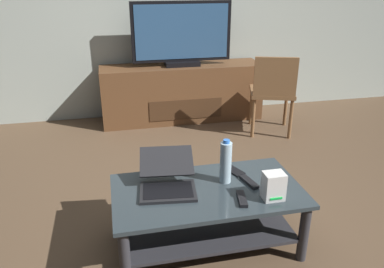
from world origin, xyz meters
name	(u,v)px	position (x,y,z in m)	size (l,w,h in m)	color
ground_plane	(200,216)	(0.00, 0.00, 0.00)	(7.68, 7.68, 0.00)	brown
coffee_table	(207,207)	(-0.03, -0.29, 0.27)	(1.12, 0.62, 0.39)	#2D383D
media_cabinet	(182,93)	(0.26, 1.96, 0.32)	(1.82, 0.46, 0.64)	brown
television	(182,35)	(0.26, 1.94, 0.97)	(1.09, 0.20, 0.69)	black
dining_chair	(273,90)	(1.08, 1.31, 0.48)	(0.55, 0.55, 0.84)	brown
laptop	(167,179)	(-0.26, -0.22, 0.45)	(0.37, 0.43, 0.18)	black
router_box	(273,186)	(0.31, -0.47, 0.48)	(0.12, 0.10, 0.16)	white
water_bottle_near	(226,162)	(0.10, -0.23, 0.53)	(0.07, 0.07, 0.28)	silver
cell_phone	(234,171)	(0.20, -0.12, 0.40)	(0.07, 0.14, 0.01)	black
tv_remote	(242,199)	(0.13, -0.45, 0.40)	(0.04, 0.16, 0.02)	black
soundbar_remote	(249,182)	(0.24, -0.28, 0.40)	(0.04, 0.16, 0.02)	black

